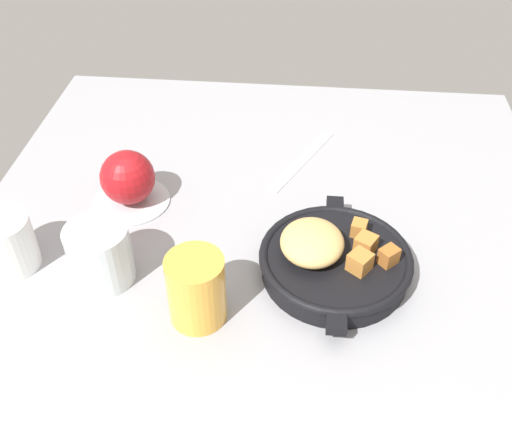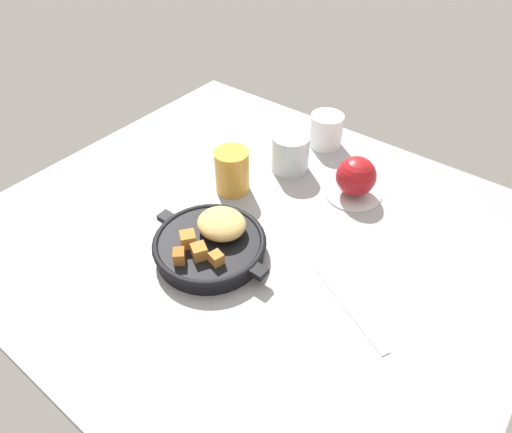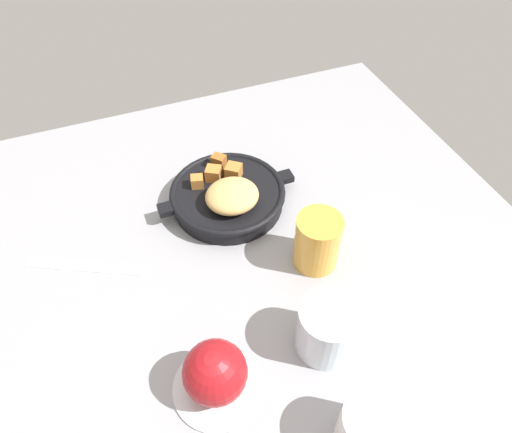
# 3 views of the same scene
# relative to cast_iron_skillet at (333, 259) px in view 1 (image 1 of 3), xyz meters

# --- Properties ---
(ground_plane) EXTENTS (0.96, 0.85, 0.02)m
(ground_plane) POSITION_rel_cast_iron_skillet_xyz_m (0.02, 0.09, -0.04)
(ground_plane) COLOR gray
(cast_iron_skillet) EXTENTS (0.24, 0.20, 0.07)m
(cast_iron_skillet) POSITION_rel_cast_iron_skillet_xyz_m (0.00, 0.00, 0.00)
(cast_iron_skillet) COLOR black
(cast_iron_skillet) RESTS_ON ground_plane
(saucer_plate) EXTENTS (0.11, 0.11, 0.01)m
(saucer_plate) POSITION_rel_cast_iron_skillet_xyz_m (0.12, 0.30, -0.02)
(saucer_plate) COLOR #B7BABF
(saucer_plate) RESTS_ON ground_plane
(red_apple) EXTENTS (0.08, 0.08, 0.08)m
(red_apple) POSITION_rel_cast_iron_skillet_xyz_m (0.12, 0.30, 0.02)
(red_apple) COLOR maroon
(red_apple) RESTS_ON saucer_plate
(butter_knife) EXTENTS (0.18, 0.10, 0.00)m
(butter_knife) POSITION_rel_cast_iron_skillet_xyz_m (0.25, 0.05, -0.02)
(butter_knife) COLOR silver
(butter_knife) RESTS_ON ground_plane
(white_creamer_pitcher) EXTENTS (0.07, 0.07, 0.08)m
(white_creamer_pitcher) POSITION_rel_cast_iron_skillet_xyz_m (-0.03, 0.42, 0.01)
(white_creamer_pitcher) COLOR white
(white_creamer_pitcher) RESTS_ON ground_plane
(juice_glass_amber) EXTENTS (0.07, 0.07, 0.09)m
(juice_glass_amber) POSITION_rel_cast_iron_skillet_xyz_m (-0.09, 0.16, 0.02)
(juice_glass_amber) COLOR gold
(juice_glass_amber) RESTS_ON ground_plane
(water_glass_short) EXTENTS (0.08, 0.08, 0.08)m
(water_glass_short) POSITION_rel_cast_iron_skillet_xyz_m (-0.04, 0.29, 0.02)
(water_glass_short) COLOR silver
(water_glass_short) RESTS_ON ground_plane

